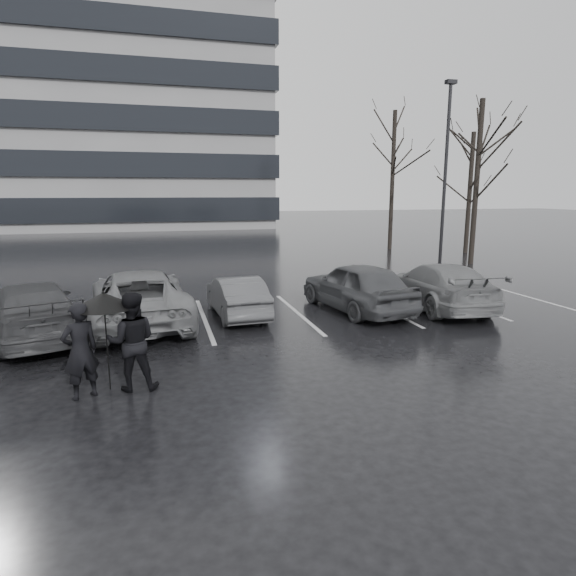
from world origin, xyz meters
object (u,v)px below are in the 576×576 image
(lamp_post, at_px, (444,190))
(pedestrian_left, at_px, (80,351))
(car_west_c, at_px, (32,311))
(tree_east, at_px, (476,184))
(car_west_a, at_px, (237,296))
(car_main, at_px, (357,286))
(car_east, at_px, (438,285))
(car_west_b, at_px, (140,297))
(tree_north, at_px, (392,181))
(pedestrian_right, at_px, (132,341))
(tree_ne, at_px, (469,194))

(lamp_post, bearing_deg, pedestrian_left, -143.99)
(car_west_c, distance_m, tree_east, 20.48)
(tree_east, bearing_deg, lamp_post, -142.45)
(car_west_a, xyz_separation_m, pedestrian_left, (-3.57, -5.02, 0.27))
(car_main, height_order, car_east, car_main)
(pedestrian_left, bearing_deg, car_west_b, -129.06)
(tree_east, bearing_deg, car_west_c, -156.10)
(car_main, bearing_deg, tree_north, -129.68)
(car_west_c, bearing_deg, car_main, 165.58)
(car_west_c, relative_size, tree_north, 0.57)
(pedestrian_left, xyz_separation_m, tree_north, (15.79, 19.35, 3.38))
(car_west_b, bearing_deg, lamp_post, -163.66)
(car_west_c, distance_m, pedestrian_right, 4.74)
(car_main, xyz_separation_m, pedestrian_left, (-7.23, -4.70, 0.10))
(car_main, xyz_separation_m, lamp_post, (6.01, 4.92, 2.93))
(car_east, bearing_deg, car_west_c, 6.40)
(tree_north, bearing_deg, lamp_post, -104.70)
(car_west_c, relative_size, pedestrian_left, 2.79)
(car_west_a, xyz_separation_m, tree_north, (12.22, 14.33, 3.66))
(pedestrian_right, distance_m, lamp_post, 15.82)
(car_west_c, height_order, tree_east, tree_east)
(car_main, relative_size, pedestrian_right, 2.44)
(car_main, xyz_separation_m, pedestrian_right, (-6.37, -4.53, 0.16))
(car_west_a, distance_m, car_west_b, 2.73)
(car_west_c, relative_size, tree_east, 0.60)
(pedestrian_left, bearing_deg, car_west_a, -154.68)
(car_west_a, height_order, tree_north, tree_north)
(tree_ne, bearing_deg, car_east, -128.24)
(car_main, bearing_deg, tree_east, -150.71)
(car_main, bearing_deg, car_west_c, -5.91)
(car_main, xyz_separation_m, tree_ne, (12.06, 11.65, 2.74))
(car_west_c, xyz_separation_m, lamp_post, (14.93, 5.46, 2.99))
(pedestrian_right, bearing_deg, car_west_c, -54.14)
(tree_east, xyz_separation_m, tree_ne, (2.50, 4.00, -0.50))
(car_east, height_order, lamp_post, lamp_post)
(pedestrian_left, xyz_separation_m, pedestrian_right, (0.86, 0.17, 0.05))
(car_west_a, xyz_separation_m, car_west_b, (-2.73, -0.13, 0.16))
(pedestrian_left, bearing_deg, lamp_post, -173.30)
(car_east, height_order, tree_north, tree_north)
(car_west_a, distance_m, pedestrian_left, 6.17)
(car_west_b, distance_m, tree_east, 17.91)
(pedestrian_left, bearing_deg, tree_north, -158.52)
(car_west_b, height_order, car_west_c, car_west_b)
(car_main, distance_m, tree_east, 12.67)
(lamp_post, xyz_separation_m, tree_east, (3.55, 2.73, 0.31))
(car_west_a, height_order, tree_east, tree_east)
(lamp_post, relative_size, tree_east, 1.01)
(pedestrian_left, distance_m, tree_north, 25.20)
(car_west_c, bearing_deg, pedestrian_left, 94.27)
(car_west_a, relative_size, car_east, 0.74)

